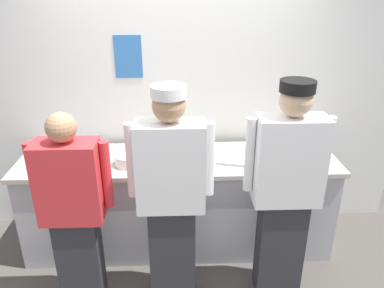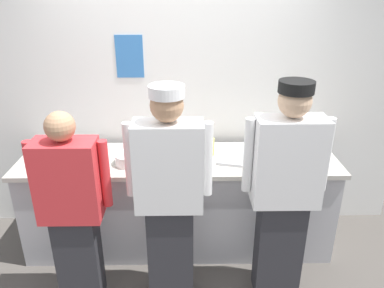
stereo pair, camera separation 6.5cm
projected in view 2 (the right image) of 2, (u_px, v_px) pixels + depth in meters
name	position (u px, v px, depth m)	size (l,w,h in m)	color
ground_plane	(179.00, 268.00, 3.33)	(9.00, 9.00, 0.00)	#514C47
wall_back	(179.00, 95.00, 3.57)	(4.39, 0.11, 2.71)	white
prep_counter	(179.00, 202.00, 3.49)	(2.80, 0.70, 0.91)	#B2B2B7
chef_near_left	(72.00, 208.00, 2.72)	(0.58, 0.24, 1.57)	#2D2D33
chef_center	(169.00, 194.00, 2.71)	(0.62, 0.24, 1.74)	#2D2D33
chef_far_right	(285.00, 190.00, 2.75)	(0.63, 0.24, 1.76)	#2D2D33
plate_stack_front	(129.00, 159.00, 3.19)	(0.25, 0.25, 0.10)	white
plate_stack_rear	(282.00, 153.00, 3.32)	(0.21, 0.21, 0.07)	white
mixing_bowl_steel	(74.00, 152.00, 3.27)	(0.36, 0.36, 0.13)	#B7BABF
sheet_tray	(242.00, 159.00, 3.27)	(0.40, 0.30, 0.02)	#B7BABF
squeeze_bottle_primary	(291.00, 156.00, 3.13)	(0.06, 0.06, 0.19)	red
squeeze_bottle_secondary	(211.00, 145.00, 3.33)	(0.06, 0.06, 0.20)	#E5E066
squeeze_bottle_spare	(318.00, 151.00, 3.25)	(0.05, 0.05, 0.18)	#E5E066
ramekin_yellow_sauce	(157.00, 159.00, 3.25)	(0.09, 0.09, 0.04)	white
ramekin_green_sauce	(154.00, 149.00, 3.43)	(0.10, 0.10, 0.04)	white
ramekin_red_sauce	(104.00, 165.00, 3.14)	(0.10, 0.10, 0.04)	white
chefs_knife	(190.00, 151.00, 3.44)	(0.28, 0.03, 0.02)	#B7BABF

